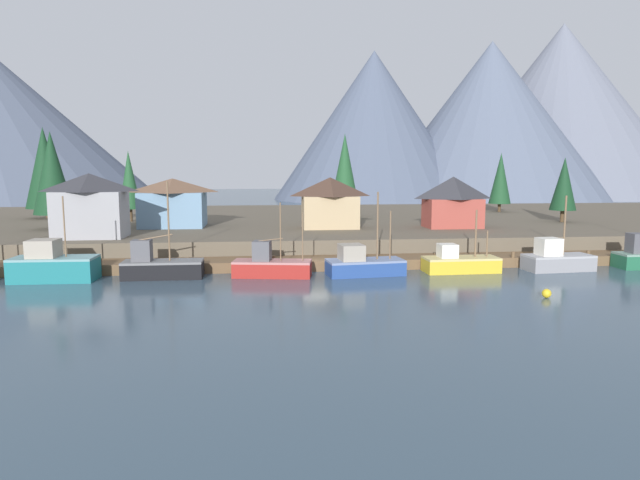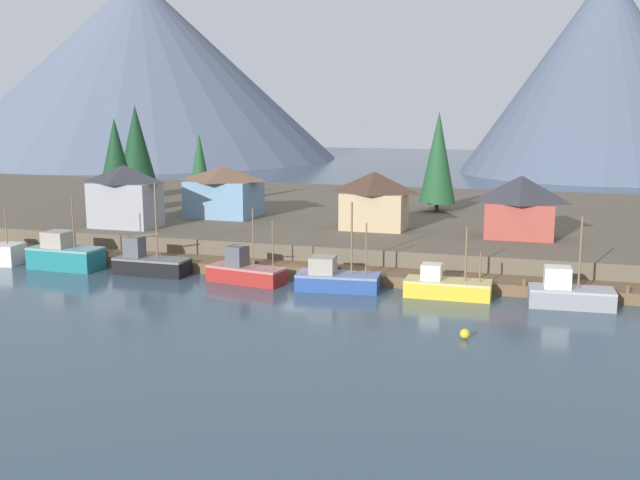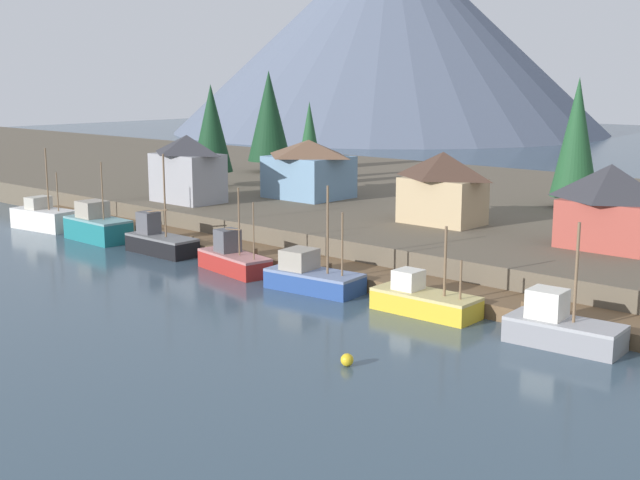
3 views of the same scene
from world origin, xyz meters
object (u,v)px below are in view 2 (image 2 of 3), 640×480
Objects in this scene: fishing_boat_black at (150,263)px; fishing_boat_blue at (335,278)px; conifer_back_right at (116,159)px; conifer_near_right at (200,163)px; fishing_boat_teal at (65,255)px; house_tan at (374,200)px; house_blue at (224,191)px; conifer_near_left at (438,157)px; house_red at (521,206)px; fishing_boat_red at (245,271)px; conifer_mid_left at (136,146)px; fishing_boat_grey at (569,293)px; house_grey at (125,196)px; fishing_boat_yellow at (446,286)px; channel_buoy at (465,334)px.

fishing_boat_blue is (18.53, -0.57, -0.04)m from fishing_boat_black.
conifer_near_right is at bearing 52.71° from conifer_back_right.
house_tan reaches higher than fishing_boat_teal.
house_blue is 27.31m from conifer_near_left.
house_red is 35.40m from house_blue.
fishing_boat_red is 49.49m from conifer_mid_left.
fishing_boat_grey is (46.95, 0.02, -0.29)m from fishing_boat_teal.
house_blue is at bearing 95.38° from fishing_boat_black.
fishing_boat_black is at bearing -49.55° from house_grey.
conifer_mid_left reaches higher than fishing_boat_yellow.
house_grey is 12.14m from conifer_back_right.
fishing_boat_grey is 55.65m from conifer_near_right.
fishing_boat_black is at bearing -172.97° from fishing_boat_red.
house_blue is (-30.01, 21.31, 4.74)m from fishing_boat_yellow.
fishing_boat_yellow is (28.05, -0.11, -0.17)m from fishing_boat_black.
conifer_near_left is 40.46m from conifer_back_right.
channel_buoy is at bearing -65.07° from house_tan.
house_blue is (7.24, 21.52, 4.27)m from fishing_boat_teal.
house_tan reaches higher than fishing_boat_grey.
conifer_near_left reaches higher than house_grey.
conifer_near_right is (-0.07, 18.45, 2.27)m from house_grey.
fishing_boat_black is 1.23× the size of house_red.
house_grey is at bearing -165.91° from house_tan.
house_tan is at bearing 119.53° from fishing_boat_yellow.
conifer_back_right is at bearing 109.91° from fishing_boat_teal.
house_grey is at bearing -53.08° from conifer_back_right.
fishing_boat_black is 32.87m from channel_buoy.
conifer_near_left is at bearing 48.73° from fishing_boat_teal.
conifer_mid_left is at bearing 155.40° from house_tan.
fishing_boat_black reaches higher than house_blue.
house_blue is 46.44m from channel_buoy.
fishing_boat_teal is 37.25m from fishing_boat_yellow.
conifer_near_left is at bearing 56.89° from fishing_boat_black.
house_red is at bearing 45.52° from fishing_boat_red.
fishing_boat_teal is 22.72m from conifer_back_right.
fishing_boat_red is 0.55× the size of conifer_mid_left.
fishing_boat_red is at bearing -2.46° from fishing_boat_black.
fishing_boat_black is 43.19m from conifer_mid_left.
fishing_boat_red is at bearing -113.60° from house_tan.
house_grey is (-26.66, -6.69, 0.28)m from house_tan.
house_red is at bearing -7.95° from house_blue.
channel_buoy is (40.09, -10.87, -1.01)m from fishing_boat_teal.
conifer_mid_left is at bearing 138.80° from channel_buoy.
house_tan is at bearing 75.99° from fishing_boat_red.
fishing_boat_teal is at bearing -132.58° from conifer_near_left.
channel_buoy is at bearing -41.20° from conifer_mid_left.
conifer_near_right is 14.05× the size of channel_buoy.
house_red is (15.40, -0.91, 0.04)m from house_tan.
fishing_boat_blue is 1.08× the size of fishing_boat_yellow.
fishing_boat_yellow is at bearing -3.43° from fishing_boat_blue.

